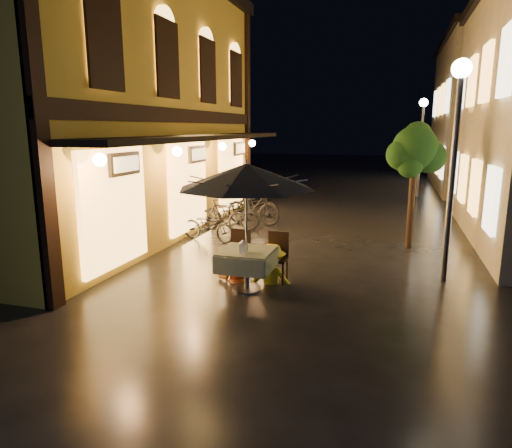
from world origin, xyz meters
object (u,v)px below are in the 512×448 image
(cafe_table, at_px, (247,260))
(table_lantern, at_px, (243,246))
(patio_umbrella, at_px, (246,176))
(streetlamp_near, at_px, (456,132))
(person_yellow, at_px, (272,245))
(bicycle_0, at_px, (208,226))
(person_orange, at_px, (234,244))

(cafe_table, xyz_separation_m, table_lantern, (0.00, -0.22, 0.33))
(cafe_table, height_order, patio_umbrella, patio_umbrella)
(streetlamp_near, distance_m, cafe_table, 4.58)
(cafe_table, bearing_deg, person_yellow, 60.06)
(cafe_table, height_order, table_lantern, table_lantern)
(patio_umbrella, xyz_separation_m, person_yellow, (0.33, 0.57, -1.40))
(cafe_table, bearing_deg, bicycle_0, 123.02)
(person_orange, xyz_separation_m, bicycle_0, (-1.72, 2.79, -0.32))
(streetlamp_near, xyz_separation_m, person_orange, (-4.03, -1.10, -2.18))
(streetlamp_near, relative_size, patio_umbrella, 1.67)
(person_orange, xyz_separation_m, person_yellow, (0.77, 0.05, 0.01))
(cafe_table, xyz_separation_m, bicycle_0, (-2.15, 3.31, -0.17))
(person_yellow, distance_m, bicycle_0, 3.71)
(person_yellow, bearing_deg, table_lantern, 61.94)
(streetlamp_near, height_order, cafe_table, streetlamp_near)
(table_lantern, xyz_separation_m, person_orange, (-0.44, 0.74, -0.18))
(person_orange, bearing_deg, patio_umbrella, 116.19)
(person_orange, height_order, person_yellow, person_yellow)
(patio_umbrella, relative_size, person_orange, 1.71)
(person_yellow, relative_size, bicycle_0, 0.94)
(person_orange, bearing_deg, person_yellow, 170.20)
(patio_umbrella, height_order, person_orange, patio_umbrella)
(streetlamp_near, relative_size, table_lantern, 16.92)
(streetlamp_near, distance_m, table_lantern, 4.51)
(streetlamp_near, distance_m, bicycle_0, 6.49)
(person_orange, bearing_deg, bicycle_0, -71.81)
(cafe_table, height_order, bicycle_0, bicycle_0)
(table_lantern, xyz_separation_m, person_yellow, (0.33, 0.79, -0.17))
(cafe_table, bearing_deg, person_orange, 129.65)
(streetlamp_near, bearing_deg, person_yellow, -162.17)
(streetlamp_near, relative_size, person_yellow, 2.81)
(patio_umbrella, xyz_separation_m, bicycle_0, (-2.15, 3.31, -1.73))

